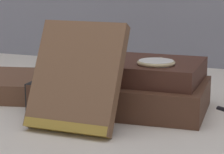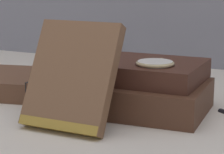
{
  "view_description": "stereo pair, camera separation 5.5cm",
  "coord_description": "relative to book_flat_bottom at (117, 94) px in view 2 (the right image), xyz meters",
  "views": [
    {
      "loc": [
        0.23,
        -0.63,
        0.2
      ],
      "look_at": [
        -0.01,
        -0.0,
        0.05
      ],
      "focal_mm": 75.0,
      "sensor_mm": 36.0,
      "label": 1
    },
    {
      "loc": [
        0.28,
        -0.6,
        0.2
      ],
      "look_at": [
        -0.01,
        -0.0,
        0.05
      ],
      "focal_mm": 75.0,
      "sensor_mm": 36.0,
      "label": 2
    }
  ],
  "objects": [
    {
      "name": "book_flat_bottom",
      "position": [
        0.0,
        0.0,
        0.0
      ],
      "size": [
        0.25,
        0.16,
        0.04
      ],
      "rotation": [
        0.0,
        0.0,
        0.07
      ],
      "color": "#4C2D1E",
      "rests_on": "ground_plane"
    },
    {
      "name": "book_leaning_front",
      "position": [
        -0.02,
        -0.11,
        0.04
      ],
      "size": [
        0.12,
        0.08,
        0.14
      ],
      "rotation": [
        -0.48,
        0.0,
        0.0
      ],
      "color": "brown",
      "rests_on": "ground_plane"
    },
    {
      "name": "book_flat_top",
      "position": [
        0.01,
        0.02,
        0.04
      ],
      "size": [
        0.23,
        0.14,
        0.03
      ],
      "rotation": [
        0.0,
        0.0,
        0.02
      ],
      "color": "#422319",
      "rests_on": "book_flat_bottom"
    },
    {
      "name": "reading_glasses",
      "position": [
        -0.04,
        0.13,
        -0.02
      ],
      "size": [
        0.12,
        0.08,
        0.0
      ],
      "rotation": [
        0.0,
        0.0,
        -0.25
      ],
      "color": "black",
      "rests_on": "ground_plane"
    },
    {
      "name": "ground_plane",
      "position": [
        0.01,
        -0.01,
        -0.02
      ],
      "size": [
        3.0,
        3.0,
        0.0
      ],
      "primitive_type": "plane",
      "color": "beige"
    },
    {
      "name": "pocket_watch",
      "position": [
        0.06,
        -0.01,
        0.05
      ],
      "size": [
        0.05,
        0.06,
        0.01
      ],
      "color": "silver",
      "rests_on": "book_flat_top"
    }
  ]
}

